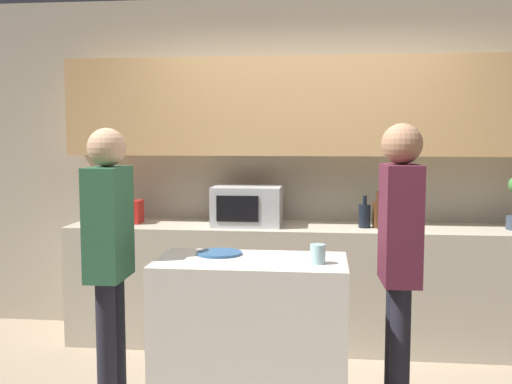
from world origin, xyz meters
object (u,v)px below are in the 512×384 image
at_px(bottle_1, 378,214).
at_px(toaster, 125,212).
at_px(microwave, 247,206).
at_px(person_left, 109,247).
at_px(bottle_0, 364,215).
at_px(cup_0, 318,254).
at_px(plate_on_island, 219,253).
at_px(bottle_2, 387,214).
at_px(person_center, 400,249).

bearing_deg(bottle_1, toaster, 179.32).
relative_size(microwave, person_left, 0.32).
xyz_separation_m(toaster, bottle_1, (1.96, -0.02, 0.02)).
relative_size(bottle_0, cup_0, 2.31).
relative_size(microwave, bottle_1, 1.87).
height_order(microwave, toaster, microwave).
height_order(toaster, person_left, person_left).
distance_m(toaster, cup_0, 2.04).
relative_size(bottle_0, bottle_1, 0.87).
xyz_separation_m(microwave, bottle_1, (0.99, -0.02, -0.04)).
height_order(cup_0, person_left, person_left).
bearing_deg(plate_on_island, person_left, -168.51).
bearing_deg(toaster, bottle_2, 2.29).
relative_size(toaster, person_center, 0.16).
distance_m(microwave, cup_0, 1.47).
distance_m(person_left, person_center, 1.61).
bearing_deg(person_left, bottle_0, 129.80).
bearing_deg(plate_on_island, bottle_1, 49.24).
bearing_deg(cup_0, microwave, 112.12).
height_order(microwave, bottle_2, microwave).
bearing_deg(plate_on_island, toaster, 129.09).
bearing_deg(bottle_2, microwave, -175.54).
bearing_deg(person_left, plate_on_island, 101.02).
relative_size(plate_on_island, person_center, 0.16).
distance_m(microwave, bottle_0, 0.89).
distance_m(bottle_0, person_center, 1.24).
relative_size(microwave, plate_on_island, 2.00).
xyz_separation_m(bottle_1, cup_0, (-0.43, -1.34, -0.05)).
height_order(bottle_1, person_center, person_center).
distance_m(bottle_0, plate_on_island, 1.46).
relative_size(bottle_0, plate_on_island, 0.93).
bearing_deg(microwave, bottle_2, 4.46).
xyz_separation_m(cup_0, person_center, (0.44, 0.10, 0.02)).
height_order(bottle_2, cup_0, bottle_2).
relative_size(bottle_2, person_center, 0.14).
distance_m(toaster, bottle_2, 2.03).
bearing_deg(person_left, toaster, -165.49).
relative_size(bottle_1, person_center, 0.17).
bearing_deg(microwave, plate_on_island, -90.57).
bearing_deg(microwave, cup_0, -67.88).
height_order(bottle_2, person_center, person_center).
xyz_separation_m(bottle_0, person_center, (0.11, -1.23, -0.01)).
height_order(bottle_0, bottle_2, same).
relative_size(bottle_1, cup_0, 2.67).
xyz_separation_m(bottle_2, person_left, (-1.68, -1.39, -0.03)).
bearing_deg(bottle_2, toaster, -177.71).
bearing_deg(toaster, person_center, -32.72).
distance_m(cup_0, person_left, 1.18).
distance_m(bottle_2, person_left, 2.18).
bearing_deg(bottle_2, bottle_0, -148.32).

